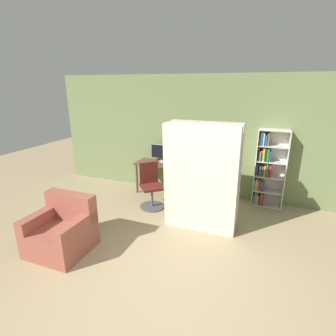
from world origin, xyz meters
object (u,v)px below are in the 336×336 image
at_px(bookshelf, 267,168).
at_px(armchair, 62,231).
at_px(mattress_near, 200,180).
at_px(office_chair, 151,189).
at_px(mattress_far, 205,175).
at_px(monitor, 164,153).

xyz_separation_m(bookshelf, armchair, (-2.86, -2.83, -0.50)).
height_order(bookshelf, mattress_near, mattress_near).
height_order(bookshelf, armchair, bookshelf).
distance_m(mattress_near, armchair, 2.33).
height_order(office_chair, bookshelf, bookshelf).
xyz_separation_m(office_chair, mattress_near, (1.18, -0.57, 0.56)).
relative_size(office_chair, mattress_near, 0.50).
height_order(office_chair, mattress_far, mattress_far).
relative_size(bookshelf, mattress_far, 0.86).
relative_size(monitor, bookshelf, 0.41).
relative_size(monitor, mattress_far, 0.36).
bearing_deg(armchair, office_chair, 70.94).
relative_size(monitor, mattress_near, 0.36).
height_order(monitor, mattress_near, mattress_near).
height_order(monitor, armchair, monitor).
distance_m(mattress_far, armchair, 2.52).
bearing_deg(mattress_far, bookshelf, 49.68).
relative_size(mattress_near, mattress_far, 1.00).
bearing_deg(mattress_far, mattress_near, -90.00).
distance_m(office_chair, mattress_far, 1.33).
xyz_separation_m(mattress_near, mattress_far, (0.00, 0.31, -0.00)).
xyz_separation_m(monitor, mattress_far, (1.25, -1.20, 0.00)).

